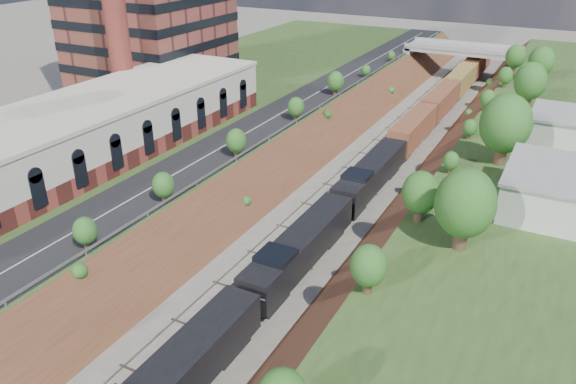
# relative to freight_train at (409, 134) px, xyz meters

# --- Properties ---
(platform_left) EXTENTS (44.00, 180.00, 5.00)m
(platform_left) POSITION_rel_freight_train_xyz_m (-35.60, -13.71, -0.16)
(platform_left) COLOR #2E4C1F
(platform_left) RESTS_ON ground
(embankment_left) EXTENTS (10.00, 180.00, 10.00)m
(embankment_left) POSITION_rel_freight_train_xyz_m (-13.60, -13.71, -2.66)
(embankment_left) COLOR brown
(embankment_left) RESTS_ON ground
(embankment_right) EXTENTS (10.00, 180.00, 10.00)m
(embankment_right) POSITION_rel_freight_train_xyz_m (8.40, -13.71, -2.66)
(embankment_right) COLOR brown
(embankment_right) RESTS_ON ground
(rail_left_track) EXTENTS (1.58, 180.00, 0.18)m
(rail_left_track) POSITION_rel_freight_train_xyz_m (-5.20, -13.71, -2.57)
(rail_left_track) COLOR gray
(rail_left_track) RESTS_ON ground
(rail_right_track) EXTENTS (1.58, 180.00, 0.18)m
(rail_right_track) POSITION_rel_freight_train_xyz_m (0.00, -13.71, -2.57)
(rail_right_track) COLOR gray
(rail_right_track) RESTS_ON ground
(road) EXTENTS (8.00, 180.00, 0.10)m
(road) POSITION_rel_freight_train_xyz_m (-18.10, -13.71, 2.39)
(road) COLOR black
(road) RESTS_ON platform_left
(guardrail) EXTENTS (0.10, 171.00, 0.70)m
(guardrail) POSITION_rel_freight_train_xyz_m (-14.00, -13.91, 2.89)
(guardrail) COLOR #99999E
(guardrail) RESTS_ON platform_left
(commercial_building) EXTENTS (14.30, 62.30, 7.00)m
(commercial_building) POSITION_rel_freight_train_xyz_m (-30.60, -35.71, 5.85)
(commercial_building) COLOR maroon
(commercial_building) RESTS_ON platform_left
(overpass) EXTENTS (24.50, 8.30, 7.40)m
(overpass) POSITION_rel_freight_train_xyz_m (-2.60, 48.29, 2.26)
(overpass) COLOR gray
(overpass) RESTS_ON ground
(white_building_near) EXTENTS (9.00, 12.00, 4.00)m
(white_building_near) POSITION_rel_freight_train_xyz_m (20.90, -21.71, 4.34)
(white_building_near) COLOR silver
(white_building_near) RESTS_ON platform_right
(white_building_far) EXTENTS (8.00, 10.00, 3.60)m
(white_building_far) POSITION_rel_freight_train_xyz_m (20.40, 0.29, 4.14)
(white_building_far) COLOR silver
(white_building_far) RESTS_ON platform_right
(tree_right_large) EXTENTS (5.25, 5.25, 7.61)m
(tree_right_large) POSITION_rel_freight_train_xyz_m (14.40, -33.71, 6.73)
(tree_right_large) COLOR #473323
(tree_right_large) RESTS_ON platform_right
(tree_left_crest) EXTENTS (2.45, 2.45, 3.55)m
(tree_left_crest) POSITION_rel_freight_train_xyz_m (-14.40, -53.71, 4.38)
(tree_left_crest) COLOR #473323
(tree_left_crest) RESTS_ON platform_left
(freight_train) EXTENTS (3.18, 127.92, 4.72)m
(freight_train) POSITION_rel_freight_train_xyz_m (0.00, 0.00, 0.00)
(freight_train) COLOR black
(freight_train) RESTS_ON ground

